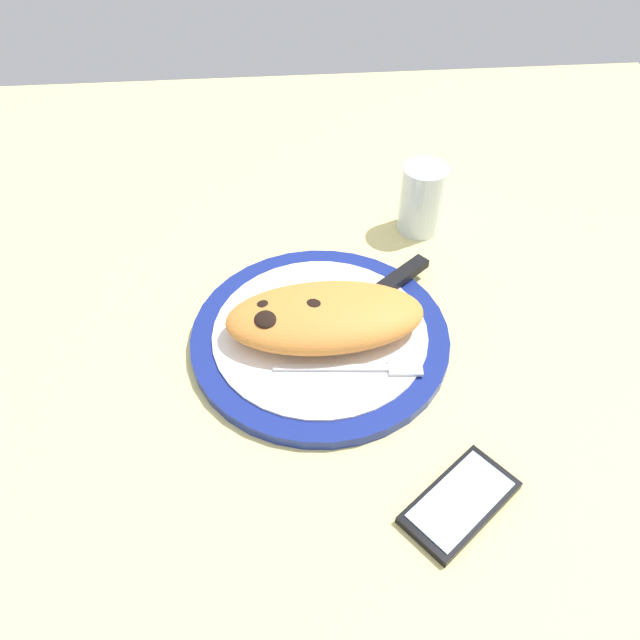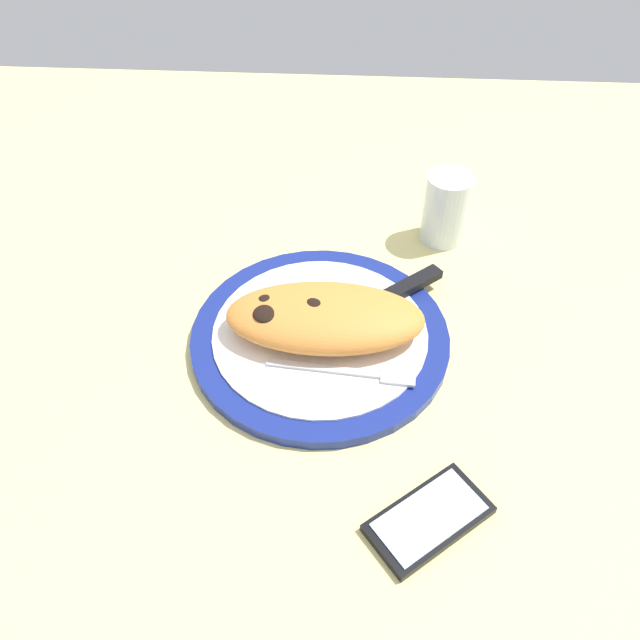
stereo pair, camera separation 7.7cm
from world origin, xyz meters
TOP-DOWN VIEW (x-y plane):
  - ground_plane at (0.00, 0.00)cm, footprint 150.00×150.00cm
  - plate at (0.00, 0.00)cm, footprint 32.18×32.18cm
  - calzone at (0.56, -0.38)cm, footprint 24.32×12.05cm
  - fork at (4.41, -6.48)cm, footprint 17.57×3.11cm
  - knife at (9.40, 6.78)cm, footprint 17.98×15.23cm
  - smartphone at (12.17, -23.58)cm, footprint 13.62×12.60cm
  - water_glass at (16.72, 21.89)cm, footprint 6.49×6.49cm

SIDE VIEW (x-z plane):
  - ground_plane at x=0.00cm, z-range -3.00..0.00cm
  - smartphone at x=12.17cm, z-range -0.02..1.14cm
  - plate at x=0.00cm, z-range -0.04..1.72cm
  - fork at x=4.41cm, z-range 1.77..2.17cm
  - knife at x=9.40cm, z-range 1.67..2.87cm
  - calzone at x=0.56cm, z-range 1.75..6.80cm
  - water_glass at x=16.72cm, z-range -0.74..9.69cm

